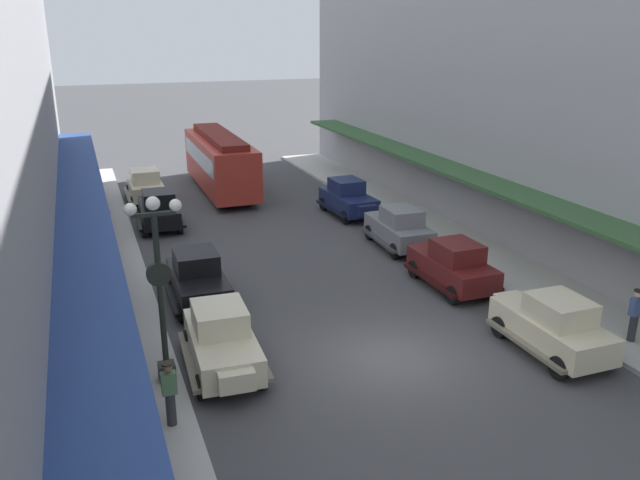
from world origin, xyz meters
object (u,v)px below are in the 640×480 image
Objects in this scene: pedestrian_4 at (130,351)px; parked_car_4 at (198,278)px; parked_car_0 at (145,185)px; lamp_post_with_clock at (160,283)px; parked_car_6 at (159,208)px; pedestrian_5 at (170,393)px; parked_car_5 at (453,264)px; pedestrian_1 at (113,283)px; fire_hydrant at (563,307)px; pedestrian_3 at (635,315)px; parked_car_3 at (399,227)px; parked_car_7 at (553,324)px; pedestrian_0 at (80,214)px; parked_car_1 at (348,197)px; pedestrian_2 at (107,222)px; streetcar at (220,160)px; parked_car_2 at (222,338)px.

parked_car_4 is at bearing 60.61° from pedestrian_4.
lamp_post_with_clock reaches higher than parked_car_0.
parked_car_6 is 17.12m from pedestrian_5.
pedestrian_1 is at bearing 169.06° from parked_car_5.
fire_hydrant is at bearing -61.88° from parked_car_0.
parked_car_0 is at bearing 117.72° from pedestrian_3.
lamp_post_with_clock reaches higher than parked_car_3.
parked_car_7 is 2.55× the size of pedestrian_0.
parked_car_6 is at bearing 83.57° from pedestrian_5.
parked_car_1 is at bearing 47.81° from pedestrian_4.
parked_car_4 is at bearing -162.79° from parked_car_3.
parked_car_1 is at bearing 2.67° from pedestrian_2.
streetcar is at bearing 112.34° from parked_car_3.
parked_car_1 is 2.58× the size of pedestrian_2.
lamp_post_with_clock reaches higher than pedestrian_1.
parked_car_3 is at bearing 11.78° from pedestrian_1.
lamp_post_with_clock reaches higher than parked_car_4.
parked_car_0 is at bearing 145.47° from parked_car_1.
lamp_post_with_clock is at bearing -167.88° from parked_car_2.
parked_car_3 is 15.33m from pedestrian_5.
pedestrian_0 is 23.39m from pedestrian_3.
parked_car_2 is at bearing 175.04° from fire_hydrant.
parked_car_2 is 2.59× the size of pedestrian_1.
parked_car_0 and parked_car_3 have the same top height.
parked_car_1 is 0.83× the size of lamp_post_with_clock.
parked_car_5 is at bearing 16.60° from lamp_post_with_clock.
parked_car_2 reaches higher than pedestrian_1.
lamp_post_with_clock is (-11.12, -13.63, 2.04)m from parked_car_1.
parked_car_3 reaches higher than pedestrian_0.
parked_car_5 is at bearing -42.13° from pedestrian_0.
pedestrian_3 is (13.64, -2.65, -1.97)m from lamp_post_with_clock.
parked_car_3 is 2.58× the size of pedestrian_1.
parked_car_7 is 2.68m from pedestrian_3.
lamp_post_with_clock is (-1.83, -5.21, 2.04)m from parked_car_4.
pedestrian_1 is (-1.00, 5.57, -1.97)m from lamp_post_with_clock.
parked_car_3 is at bearing -67.66° from streetcar.
parked_car_3 and parked_car_6 have the same top height.
pedestrian_0 is at bearing 174.62° from parked_car_1.
streetcar is at bearing 73.72° from lamp_post_with_clock.
pedestrian_5 reaches higher than pedestrian_4.
parked_car_0 is 19.27m from parked_car_5.
parked_car_5 is at bearing -39.99° from pedestrian_2.
parked_car_7 is at bearing -52.35° from pedestrian_2.
pedestrian_0 is (-12.99, 1.22, 0.07)m from parked_car_1.
parked_car_7 reaches higher than pedestrian_0.
parked_car_7 is 5.20× the size of fire_hydrant.
parked_car_1 is 1.01× the size of parked_car_4.
parked_car_0 is at bearing 89.88° from parked_car_2.
lamp_post_with_clock is (-1.61, -0.35, 2.04)m from parked_car_2.
parked_car_4 is (0.22, 4.86, 0.00)m from parked_car_2.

